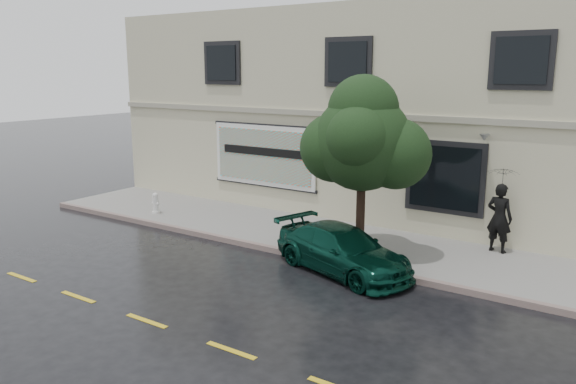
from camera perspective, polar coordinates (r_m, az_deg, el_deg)
The scene contains 11 objects.
ground at distance 14.34m, azimuth -3.70°, elevation -7.97°, with size 90.00×90.00×0.00m, color black.
sidewalk at distance 16.87m, azimuth 3.02°, elevation -4.55°, with size 20.00×3.50×0.15m, color gray.
curb at distance 15.46m, azimuth -0.31°, elevation -6.13°, with size 20.00×0.18×0.16m, color slate.
road_marking at distance 11.96m, azimuth -14.16°, elevation -12.57°, with size 19.00×0.12×0.01m, color gold.
building at distance 21.35m, azimuth 11.12°, elevation 8.15°, with size 20.00×8.12×7.00m.
billboard at distance 19.52m, azimuth -2.50°, elevation 3.72°, with size 4.30×0.16×2.20m.
car at distance 14.11m, azimuth 5.56°, elevation -5.88°, with size 1.74×3.93×1.15m, color #083226.
pedestrian at distance 16.04m, azimuth 20.68°, elevation -2.47°, with size 0.69×0.45×1.88m, color black.
umbrella at distance 15.79m, azimuth 21.02°, elevation 1.95°, with size 0.86×0.86×0.63m, color black.
street_tree at distance 14.43m, azimuth 7.57°, elevation 5.00°, with size 2.50×2.50×4.27m.
fire_hydrant at distance 19.72m, azimuth -13.30°, elevation -1.12°, with size 0.29×0.28×0.72m.
Camera 1 is at (8.21, -10.66, 4.96)m, focal length 35.00 mm.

